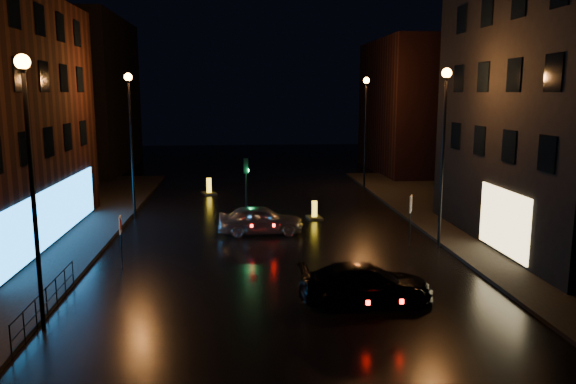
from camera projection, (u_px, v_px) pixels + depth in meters
name	position (u px, v px, depth m)	size (l,w,h in m)	color
ground	(287.00, 298.00, 20.18)	(120.00, 120.00, 0.00)	black
pavement_right	(540.00, 233.00, 29.24)	(12.00, 44.00, 0.15)	black
building_far_left	(81.00, 96.00, 51.86)	(8.00, 16.00, 14.00)	black
building_far_right	(418.00, 107.00, 51.83)	(8.00, 14.00, 12.00)	black
street_lamp_lnear	(30.00, 152.00, 16.55)	(0.44, 0.44, 8.37)	black
street_lamp_lfar	(130.00, 123.00, 32.24)	(0.44, 0.44, 8.37)	black
street_lamp_rnear	(444.00, 130.00, 25.78)	(0.44, 0.44, 8.37)	black
street_lamp_rfar	(366.00, 116.00, 41.47)	(0.44, 0.44, 8.37)	black
traffic_signal	(246.00, 207.00, 33.71)	(1.40, 2.40, 3.45)	black
guard_railing	(46.00, 295.00, 18.36)	(0.05, 6.04, 1.00)	black
silver_hatchback	(260.00, 220.00, 29.19)	(1.77, 4.40, 1.50)	#B0B2B8
dark_sedan	(366.00, 284.00, 19.63)	(1.92, 4.72, 1.37)	black
bollard_near	(314.00, 215.00, 32.85)	(0.93, 1.28, 1.05)	black
bollard_far	(209.00, 191.00, 40.73)	(1.24, 1.54, 1.17)	black
road_sign_left	(121.00, 229.00, 23.37)	(0.10, 0.54, 2.21)	black
road_sign_right	(411.00, 208.00, 26.72)	(0.29, 0.56, 2.46)	black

